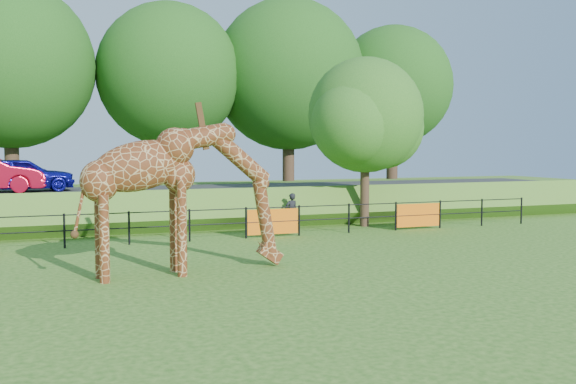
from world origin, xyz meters
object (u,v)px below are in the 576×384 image
at_px(giraffe, 184,198).
at_px(visitor, 292,211).
at_px(tree_east, 367,120).
at_px(car_blue, 21,174).

bearing_deg(giraffe, visitor, 46.87).
height_order(visitor, tree_east, tree_east).
bearing_deg(visitor, tree_east, 167.41).
bearing_deg(tree_east, visitor, 179.18).
distance_m(car_blue, tree_east, 13.94).
bearing_deg(tree_east, car_blue, 160.27).
bearing_deg(giraffe, tree_east, 33.89).
xyz_separation_m(visitor, tree_east, (3.23, -0.05, 3.57)).
bearing_deg(tree_east, giraffe, -141.72).
xyz_separation_m(car_blue, visitor, (9.74, -4.60, -1.40)).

